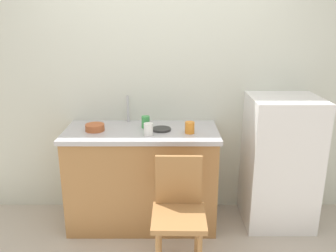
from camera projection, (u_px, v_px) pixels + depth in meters
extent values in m
cube|color=silver|center=(159.00, 91.00, 3.41)|extent=(4.80, 0.10, 2.43)
cube|color=#A87542|center=(141.00, 179.00, 3.30)|extent=(1.34, 0.60, 0.89)
cube|color=#B7B7BC|center=(140.00, 132.00, 3.17)|extent=(1.38, 0.64, 0.04)
cylinder|color=#B7B7BC|center=(127.00, 109.00, 3.36)|extent=(0.02, 0.02, 0.26)
cube|color=white|center=(279.00, 161.00, 3.28)|extent=(0.62, 0.56, 1.22)
cylinder|color=#A87542|center=(159.00, 234.00, 2.84)|extent=(0.04, 0.04, 0.45)
cylinder|color=#A87542|center=(196.00, 234.00, 2.83)|extent=(0.04, 0.04, 0.45)
cube|color=#A87542|center=(178.00, 218.00, 2.62)|extent=(0.41, 0.41, 0.04)
cube|color=#A87542|center=(178.00, 180.00, 2.73)|extent=(0.36, 0.04, 0.40)
cylinder|color=#B25B33|center=(94.00, 127.00, 3.12)|extent=(0.17, 0.17, 0.06)
cylinder|color=#2D2D2D|center=(160.00, 129.00, 3.14)|extent=(0.17, 0.17, 0.02)
cylinder|color=white|center=(147.00, 129.00, 3.01)|extent=(0.08, 0.08, 0.10)
cylinder|color=orange|center=(189.00, 128.00, 3.05)|extent=(0.08, 0.08, 0.10)
cylinder|color=green|center=(145.00, 122.00, 3.20)|extent=(0.08, 0.08, 0.11)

